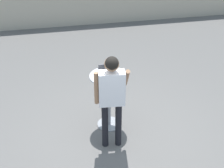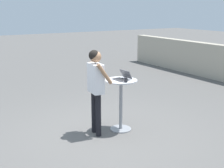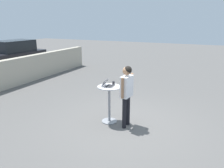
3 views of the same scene
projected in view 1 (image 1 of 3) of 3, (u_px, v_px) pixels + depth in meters
ground_plane at (115, 139)px, 5.65m from camera, size 50.00×50.00×0.00m
pavement_kerb at (76, 6)px, 10.37m from camera, size 13.91×0.35×1.26m
cafe_table at (109, 94)px, 5.65m from camera, size 0.68×0.68×1.09m
laptop at (108, 72)px, 5.45m from camera, size 0.34×0.33×0.20m
coffee_mug at (122, 73)px, 5.44m from camera, size 0.11×0.07×0.10m
standing_person at (112, 91)px, 4.96m from camera, size 0.58×0.36×1.75m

